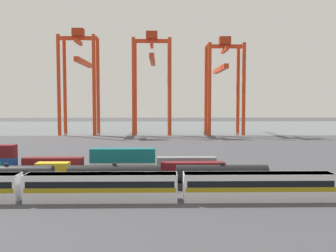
% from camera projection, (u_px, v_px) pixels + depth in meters
% --- Properties ---
extents(ground_plane, '(420.00, 420.00, 0.00)m').
position_uv_depth(ground_plane, '(137.00, 147.00, 116.95)').
color(ground_plane, '#424247').
extents(harbour_water, '(400.00, 110.00, 0.01)m').
position_uv_depth(harbour_water, '(147.00, 127.00, 210.16)').
color(harbour_water, slate).
rests_on(harbour_water, ground_plane).
extents(passenger_train, '(65.50, 3.14, 3.90)m').
position_uv_depth(passenger_train, '(102.00, 186.00, 53.39)').
color(passenger_train, silver).
rests_on(passenger_train, ground_plane).
extents(freight_tank_row, '(66.22, 2.75, 4.21)m').
position_uv_depth(freight_tank_row, '(61.00, 177.00, 60.46)').
color(freight_tank_row, '#232326').
rests_on(freight_tank_row, ground_plane).
extents(shipping_container_1, '(6.04, 2.44, 2.60)m').
position_uv_depth(shipping_container_1, '(53.00, 169.00, 71.11)').
color(shipping_container_1, gold).
rests_on(shipping_container_1, ground_plane).
extents(shipping_container_2, '(12.10, 2.44, 2.60)m').
position_uv_depth(shipping_container_2, '(123.00, 169.00, 71.36)').
color(shipping_container_2, silver).
rests_on(shipping_container_2, ground_plane).
extents(shipping_container_3, '(12.10, 2.44, 2.60)m').
position_uv_depth(shipping_container_3, '(123.00, 155.00, 71.19)').
color(shipping_container_3, '#146066').
rests_on(shipping_container_3, shipping_container_2).
extents(shipping_container_4, '(12.10, 2.44, 2.60)m').
position_uv_depth(shipping_container_4, '(193.00, 169.00, 71.61)').
color(shipping_container_4, maroon).
rests_on(shipping_container_4, ground_plane).
extents(shipping_container_7, '(12.10, 2.44, 2.60)m').
position_uv_depth(shipping_container_7, '(53.00, 164.00, 77.58)').
color(shipping_container_7, maroon).
rests_on(shipping_container_7, ground_plane).
extents(shipping_container_8, '(12.10, 2.44, 2.60)m').
position_uv_depth(shipping_container_8, '(120.00, 163.00, 77.84)').
color(shipping_container_8, '#146066').
rests_on(shipping_container_8, ground_plane).
extents(shipping_container_9, '(12.10, 2.44, 2.60)m').
position_uv_depth(shipping_container_9, '(186.00, 163.00, 78.10)').
color(shipping_container_9, slate).
rests_on(shipping_container_9, ground_plane).
extents(gantry_crane_west, '(16.14, 33.91, 44.68)m').
position_uv_depth(gantry_crane_west, '(80.00, 71.00, 163.76)').
color(gantry_crane_west, red).
rests_on(gantry_crane_west, ground_plane).
extents(gantry_crane_central, '(16.57, 36.92, 43.59)m').
position_uv_depth(gantry_crane_central, '(152.00, 72.00, 164.92)').
color(gantry_crane_central, red).
rests_on(gantry_crane_central, ground_plane).
extents(gantry_crane_east, '(15.84, 34.93, 41.42)m').
position_uv_depth(gantry_crane_east, '(223.00, 76.00, 165.20)').
color(gantry_crane_east, red).
rests_on(gantry_crane_east, ground_plane).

